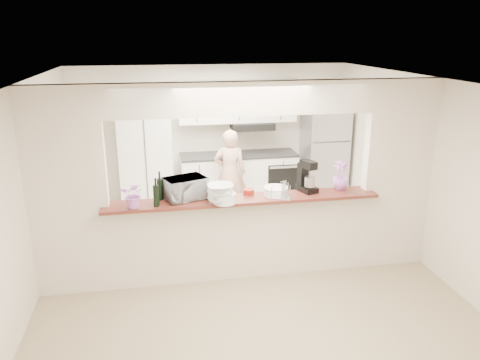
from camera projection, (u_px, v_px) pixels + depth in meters
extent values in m
plane|color=tan|center=(242.00, 275.00, 6.12)|extent=(6.00, 6.00, 0.00)
cube|color=beige|center=(224.00, 228.00, 7.57)|extent=(5.00, 2.90, 0.01)
cube|color=silver|center=(68.00, 194.00, 5.39)|extent=(0.90, 0.15, 2.50)
cube|color=silver|center=(396.00, 175.00, 6.10)|extent=(0.90, 0.15, 2.50)
cube|color=silver|center=(243.00, 99.00, 5.43)|extent=(3.20, 0.15, 0.40)
cube|color=silver|center=(242.00, 238.00, 5.96)|extent=(3.20, 0.15, 1.05)
cube|color=brown|center=(243.00, 199.00, 5.75)|extent=(3.40, 0.38, 0.04)
cube|color=white|center=(146.00, 152.00, 8.13)|extent=(0.90, 0.60, 2.10)
cube|color=white|center=(239.00, 180.00, 8.59)|extent=(2.10, 0.60, 0.90)
cube|color=#2A2A2C|center=(239.00, 155.00, 8.45)|extent=(2.10, 0.62, 0.04)
cube|color=white|center=(238.00, 101.00, 8.28)|extent=(2.10, 0.35, 0.75)
cube|color=black|center=(252.00, 126.00, 8.36)|extent=(0.75, 0.45, 0.12)
cube|color=black|center=(283.00, 180.00, 8.42)|extent=(0.55, 0.02, 0.55)
cube|color=#BBBBC0|center=(324.00, 155.00, 8.71)|extent=(0.75, 0.70, 1.70)
imported|color=#C669AD|center=(134.00, 195.00, 5.38)|extent=(0.35, 0.32, 0.32)
cylinder|color=black|center=(156.00, 196.00, 5.43)|extent=(0.07, 0.07, 0.26)
cylinder|color=black|center=(155.00, 182.00, 5.38)|extent=(0.02, 0.02, 0.09)
cylinder|color=black|center=(160.00, 189.00, 5.64)|extent=(0.07, 0.07, 0.27)
cylinder|color=black|center=(159.00, 175.00, 5.59)|extent=(0.02, 0.02, 0.09)
imported|color=#9F9FA4|center=(185.00, 188.00, 5.68)|extent=(0.58, 0.49, 0.27)
imported|color=silver|center=(220.00, 194.00, 5.55)|extent=(0.32, 0.32, 0.23)
cylinder|color=white|center=(225.00, 199.00, 5.55)|extent=(0.26, 0.26, 0.11)
cylinder|color=white|center=(225.00, 194.00, 5.54)|extent=(0.27, 0.27, 0.01)
cylinder|color=white|center=(276.00, 192.00, 5.83)|extent=(0.30, 0.30, 0.10)
cylinder|color=white|center=(276.00, 187.00, 5.81)|extent=(0.31, 0.31, 0.01)
cylinder|color=maroon|center=(249.00, 192.00, 5.87)|extent=(0.14, 0.14, 0.06)
cylinder|color=#C4AB8A|center=(274.00, 193.00, 5.82)|extent=(0.16, 0.16, 0.08)
cube|color=silver|center=(281.00, 198.00, 5.73)|extent=(0.27, 0.21, 0.01)
cube|color=white|center=(281.00, 195.00, 5.72)|extent=(0.13, 0.13, 0.06)
cube|color=black|center=(307.00, 189.00, 5.98)|extent=(0.25, 0.31, 0.07)
cube|color=black|center=(303.00, 173.00, 6.00)|extent=(0.14, 0.13, 0.29)
cube|color=black|center=(308.00, 165.00, 5.87)|extent=(0.19, 0.26, 0.10)
cylinder|color=#B7B7BC|center=(310.00, 182.00, 5.90)|extent=(0.14, 0.14, 0.13)
imported|color=#D572D4|center=(341.00, 175.00, 6.01)|extent=(0.25, 0.25, 0.38)
imported|color=tan|center=(230.00, 173.00, 7.95)|extent=(0.59, 0.43, 1.49)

